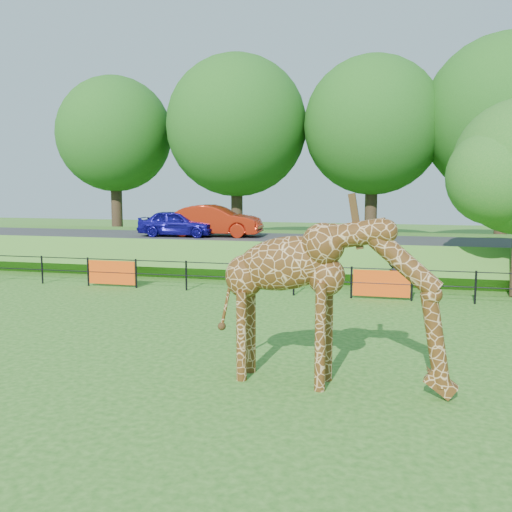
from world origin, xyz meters
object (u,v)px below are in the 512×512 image
object	(u,v)px
car_red	(214,221)
giraffe	(332,303)
visitor	(396,271)
car_blue	(177,223)

from	to	relation	value
car_red	giraffe	bearing A→B (deg)	-157.01
giraffe	visitor	size ratio (longest dim) A/B	2.97
giraffe	car_blue	xyz separation A→B (m)	(-8.84, 14.40, 0.39)
car_red	car_blue	bearing A→B (deg)	103.06
giraffe	visitor	bearing A→B (deg)	89.41
giraffe	car_red	xyz separation A→B (m)	(-7.18, 14.88, 0.50)
car_blue	visitor	size ratio (longest dim) A/B	2.35
car_blue	visitor	bearing A→B (deg)	-113.77
giraffe	car_blue	bearing A→B (deg)	127.66
car_blue	visitor	world-z (taller)	car_blue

